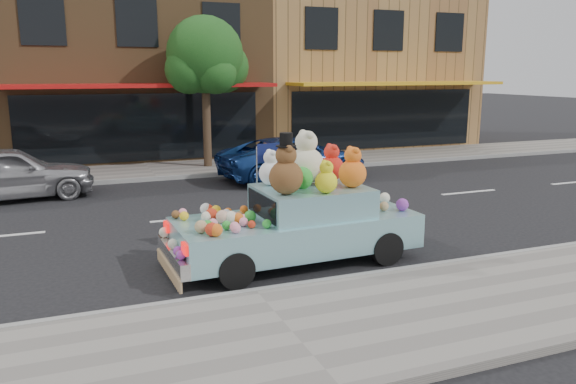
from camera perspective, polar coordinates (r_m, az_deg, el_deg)
name	(u,v)px	position (r m, az deg, el deg)	size (l,w,h in m)	color
ground	(189,219)	(13.31, -10.01, -2.68)	(120.00, 120.00, 0.00)	black
near_sidewalk	(292,336)	(7.39, 0.42, -14.39)	(60.00, 3.00, 0.12)	gray
far_sidewalk	(150,171)	(19.58, -13.82, 2.08)	(60.00, 3.00, 0.12)	gray
near_kerb	(256,293)	(8.68, -3.31, -10.21)	(60.00, 0.12, 0.13)	gray
far_kerb	(157,179)	(18.12, -13.18, 1.33)	(60.00, 0.12, 0.13)	gray
storefront_mid	(127,65)	(24.74, -16.00, 12.34)	(10.00, 9.80, 7.30)	brown
storefront_right	(343,66)	(27.59, 5.65, 12.67)	(10.00, 9.80, 7.30)	#9E7542
street_tree	(205,62)	(19.71, -8.39, 12.98)	(3.00, 2.70, 5.22)	#38281C
car_silver	(8,173)	(16.62, -26.53, 1.73)	(1.72, 4.27, 1.46)	#A4A3A8
car_blue	(293,158)	(17.85, 0.51, 3.44)	(2.20, 4.78, 1.33)	navy
art_car	(298,216)	(10.00, 1.06, -2.50)	(4.55, 1.92, 2.38)	black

